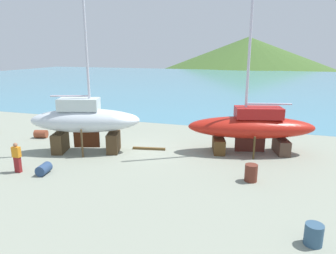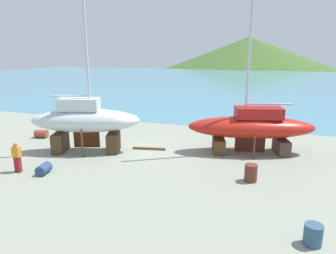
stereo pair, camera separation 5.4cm
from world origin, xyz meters
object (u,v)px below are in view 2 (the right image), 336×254
Objects in this scene: sailboat_large_starboard at (252,126)px; barrel_tar_black at (251,173)px; barrel_ochre at (41,134)px; barrel_rust_near at (44,169)px; worker at (17,157)px; sailboat_mid_port at (85,121)px; barrel_by_slipway at (313,235)px.

barrel_tar_black is at bearing 79.47° from sailboat_large_starboard.
sailboat_large_starboard is 4.79m from barrel_tar_black.
barrel_rust_near is at bearing -49.23° from barrel_ochre.
barrel_tar_black reaches higher than barrel_rust_near.
worker reaches higher than barrel_rust_near.
barrel_tar_black is at bearing 12.88° from barrel_rust_near.
sailboat_mid_port reaches higher than worker.
barrel_ochre is (-5.07, 1.76, -1.75)m from sailboat_mid_port.
sailboat_mid_port is 0.85× the size of sailboat_large_starboard.
sailboat_mid_port is 10.64m from sailboat_large_starboard.
sailboat_large_starboard reaches higher than barrel_ochre.
barrel_by_slipway is 0.88× the size of barrel_rust_near.
barrel_by_slipway reaches higher than barrel_ochre.
worker is 12.40m from barrel_tar_black.
barrel_ochre is (-15.26, -1.30, -1.44)m from sailboat_large_starboard.
barrel_by_slipway is (2.31, -4.73, -0.07)m from barrel_tar_black.
barrel_ochre is at bearing -151.04° from worker.
barrel_ochre is (-17.86, 8.04, -0.07)m from barrel_by_slipway.
sailboat_large_starboard is 15.58× the size of barrel_ochre.
sailboat_large_starboard is at bearing 105.56° from barrel_by_slipway.
sailboat_mid_port is at bearing 2.58° from sailboat_large_starboard.
barrel_ochre is at bearing 142.81° from sailboat_mid_port.
barrel_tar_black is 10.88m from barrel_rust_near.
barrel_ochre is at bearing -9.28° from sailboat_large_starboard.
sailboat_large_starboard is 13.89m from worker.
barrel_ochre is (-3.44, 5.94, -0.56)m from worker.
barrel_rust_near is (-10.61, -2.43, -0.16)m from barrel_tar_black.
worker is 6.89m from barrel_ochre.
sailboat_large_starboard is at bearing 120.40° from worker.
sailboat_large_starboard is 9.79m from barrel_by_slipway.
sailboat_mid_port is 10.71m from barrel_tar_black.
barrel_tar_black is at bearing 101.20° from worker.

